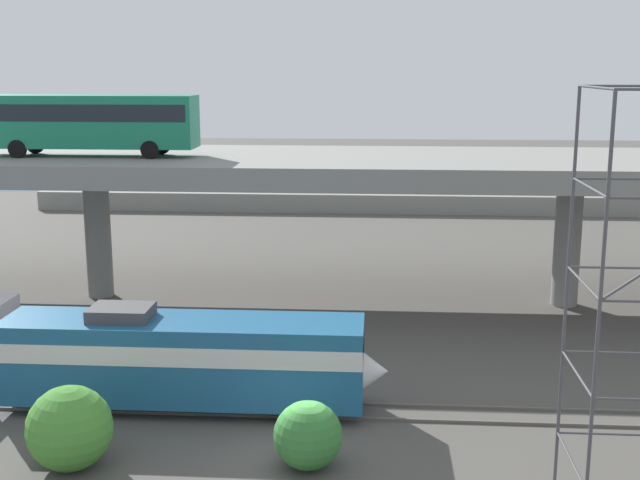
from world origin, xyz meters
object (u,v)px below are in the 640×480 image
(parked_car_2, at_px, (214,176))
(parked_car_3, at_px, (497,179))
(train_locomotive, at_px, (201,356))
(parked_car_5, at_px, (321,181))
(parked_car_6, at_px, (282,177))
(parked_car_1, at_px, (442,182))
(parked_car_0, at_px, (120,180))
(parked_car_4, at_px, (566,180))
(transit_bus_on_overpass, at_px, (89,119))

(parked_car_2, bearing_deg, parked_car_3, 179.79)
(train_locomotive, relative_size, parked_car_3, 3.63)
(parked_car_5, bearing_deg, parked_car_6, -29.10)
(parked_car_1, height_order, parked_car_6, same)
(train_locomotive, height_order, parked_car_2, train_locomotive)
(parked_car_1, xyz_separation_m, parked_car_2, (-22.84, 2.82, -0.00))
(parked_car_0, height_order, parked_car_1, same)
(parked_car_4, bearing_deg, parked_car_0, 3.85)
(parked_car_3, xyz_separation_m, parked_car_6, (-21.38, -0.48, 0.00))
(parked_car_0, height_order, parked_car_3, same)
(parked_car_2, bearing_deg, parked_car_0, 21.06)
(parked_car_0, height_order, parked_car_4, same)
(parked_car_1, height_order, parked_car_2, same)
(parked_car_3, bearing_deg, parked_car_4, -2.60)
(parked_car_6, bearing_deg, parked_car_5, -29.10)
(parked_car_0, bearing_deg, parked_car_5, -178.57)
(transit_bus_on_overpass, xyz_separation_m, parked_car_0, (-9.17, 33.52, -8.01))
(train_locomotive, distance_m, parked_car_3, 54.94)
(train_locomotive, relative_size, parked_car_2, 3.70)
(train_locomotive, height_order, transit_bus_on_overpass, transit_bus_on_overpass)
(train_locomotive, bearing_deg, transit_bus_on_overpass, 121.86)
(transit_bus_on_overpass, bearing_deg, parked_car_4, 46.48)
(parked_car_0, bearing_deg, transit_bus_on_overpass, 105.31)
(transit_bus_on_overpass, relative_size, parked_car_1, 2.71)
(train_locomotive, xyz_separation_m, parked_car_2, (-9.72, 51.77, 0.33))
(parked_car_5, bearing_deg, transit_bus_on_overpass, 72.62)
(parked_car_3, relative_size, parked_car_5, 0.97)
(train_locomotive, bearing_deg, parked_car_2, 100.64)
(parked_car_4, distance_m, parked_car_6, 28.08)
(train_locomotive, distance_m, parked_car_0, 51.81)
(parked_car_0, distance_m, parked_car_4, 43.90)
(parked_car_0, relative_size, parked_car_4, 1.00)
(train_locomotive, distance_m, parked_car_5, 48.94)
(parked_car_2, xyz_separation_m, parked_car_5, (11.11, -2.86, 0.00))
(parked_car_3, bearing_deg, train_locomotive, -109.86)
(parked_car_1, xyz_separation_m, parked_car_4, (12.25, 2.41, -0.00))
(train_locomotive, xyz_separation_m, transit_bus_on_overpass, (-9.26, 14.90, 8.34))
(parked_car_2, distance_m, parked_car_3, 28.39)
(parked_car_4, bearing_deg, transit_bus_on_overpass, 46.48)
(transit_bus_on_overpass, distance_m, parked_car_5, 36.53)
(transit_bus_on_overpass, distance_m, parked_car_4, 50.92)
(train_locomotive, relative_size, parked_car_1, 3.44)
(transit_bus_on_overpass, distance_m, parked_car_1, 41.53)
(parked_car_2, xyz_separation_m, parked_car_3, (28.39, -0.10, 0.00))
(parked_car_0, bearing_deg, parked_car_1, -179.02)
(parked_car_0, relative_size, parked_car_5, 1.02)
(transit_bus_on_overpass, height_order, parked_car_3, transit_bus_on_overpass)
(transit_bus_on_overpass, bearing_deg, parked_car_2, 90.72)
(train_locomotive, height_order, parked_car_4, train_locomotive)
(parked_car_3, xyz_separation_m, parked_car_5, (-17.28, -2.75, -0.00))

